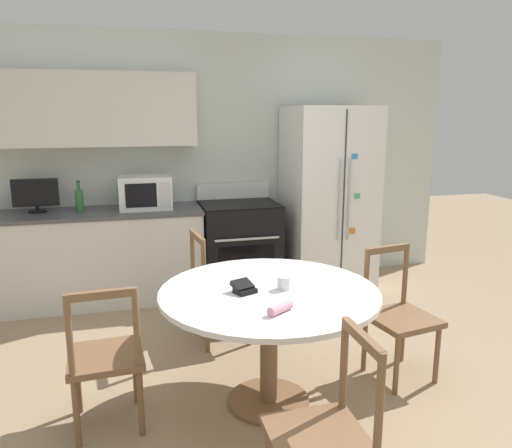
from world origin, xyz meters
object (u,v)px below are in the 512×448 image
at_px(dining_chair_right, 399,317).
at_px(dining_chair_far, 218,289).
at_px(microwave, 145,192).
at_px(oven_range, 239,246).
at_px(refrigerator, 328,198).
at_px(countertop_tv, 36,194).
at_px(dining_chair_left, 106,359).
at_px(counter_bottle, 79,200).
at_px(candle_glass, 284,284).
at_px(dining_chair_near, 324,437).
at_px(wallet, 244,288).

distance_m(dining_chair_right, dining_chair_far, 1.40).
bearing_deg(microwave, oven_range, -1.94).
distance_m(refrigerator, countertop_tv, 2.85).
relative_size(dining_chair_right, dining_chair_left, 1.00).
bearing_deg(dining_chair_right, refrigerator, -107.32).
distance_m(counter_bottle, dining_chair_right, 3.05).
xyz_separation_m(microwave, dining_chair_far, (0.49, -1.15, -0.62)).
bearing_deg(counter_bottle, candle_glass, -58.01).
height_order(microwave, dining_chair_right, microwave).
xyz_separation_m(dining_chair_right, dining_chair_near, (-1.00, -1.09, 0.00)).
distance_m(microwave, countertop_tv, 0.99).
bearing_deg(candle_glass, wallet, 177.67).
bearing_deg(candle_glass, counter_bottle, 121.99).
bearing_deg(wallet, refrigerator, 55.67).
relative_size(oven_range, wallet, 6.67).
bearing_deg(countertop_tv, dining_chair_left, -73.34).
relative_size(counter_bottle, dining_chair_left, 0.32).
relative_size(refrigerator, dining_chair_left, 2.08).
bearing_deg(wallet, dining_chair_near, -82.43).
relative_size(oven_range, microwave, 2.19).
height_order(microwave, countertop_tv, microwave).
distance_m(dining_chair_near, dining_chair_left, 1.36).
height_order(oven_range, dining_chair_far, oven_range).
bearing_deg(refrigerator, dining_chair_right, -97.48).
xyz_separation_m(dining_chair_right, dining_chair_left, (-1.94, -0.11, 0.00)).
xyz_separation_m(microwave, dining_chair_left, (-0.34, -2.12, -0.62)).
bearing_deg(wallet, oven_range, 78.05).
relative_size(countertop_tv, counter_bottle, 1.39).
height_order(refrigerator, microwave, refrigerator).
height_order(counter_bottle, dining_chair_left, counter_bottle).
height_order(oven_range, candle_glass, oven_range).
xyz_separation_m(oven_range, dining_chair_right, (0.69, -1.97, -0.03)).
distance_m(oven_range, candle_glass, 2.13).
relative_size(counter_bottle, dining_chair_right, 0.32).
distance_m(oven_range, dining_chair_right, 2.09).
height_order(countertop_tv, dining_chair_left, countertop_tv).
distance_m(microwave, dining_chair_right, 2.64).
bearing_deg(oven_range, dining_chair_right, -70.83).
height_order(oven_range, counter_bottle, counter_bottle).
distance_m(dining_chair_far, dining_chair_near, 1.95).
bearing_deg(microwave, dining_chair_right, -51.31).
bearing_deg(counter_bottle, dining_chair_right, -42.35).
bearing_deg(countertop_tv, dining_chair_far, -39.29).
relative_size(dining_chair_near, dining_chair_left, 1.00).
bearing_deg(microwave, dining_chair_far, -66.75).
height_order(refrigerator, oven_range, refrigerator).
bearing_deg(oven_range, dining_chair_near, -95.80).
xyz_separation_m(dining_chair_far, dining_chair_near, (0.11, -1.94, 0.00)).
relative_size(dining_chair_left, candle_glass, 11.14).
bearing_deg(counter_bottle, oven_range, -1.58).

